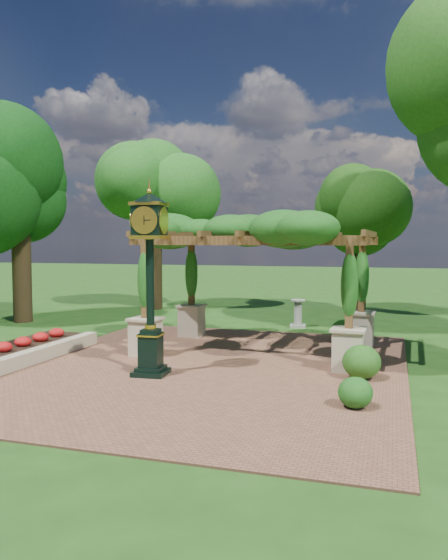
% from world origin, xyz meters
% --- Properties ---
extents(ground, '(120.00, 120.00, 0.00)m').
position_xyz_m(ground, '(0.00, 0.00, 0.00)').
color(ground, '#1E4714').
rests_on(ground, ground).
extents(brick_plaza, '(10.00, 12.00, 0.04)m').
position_xyz_m(brick_plaza, '(0.00, 1.00, 0.02)').
color(brick_plaza, brown).
rests_on(brick_plaza, ground).
extents(border_wall, '(0.35, 5.00, 0.40)m').
position_xyz_m(border_wall, '(-4.60, 0.50, 0.20)').
color(border_wall, '#C6B793').
rests_on(border_wall, ground).
extents(flower_bed, '(1.50, 5.00, 0.36)m').
position_xyz_m(flower_bed, '(-5.50, 0.50, 0.18)').
color(flower_bed, red).
rests_on(flower_bed, ground).
extents(pedestal_clock, '(0.96, 0.96, 4.51)m').
position_xyz_m(pedestal_clock, '(-1.01, -0.27, 2.70)').
color(pedestal_clock, black).
rests_on(pedestal_clock, brick_plaza).
extents(pergola, '(6.74, 4.37, 4.16)m').
position_xyz_m(pergola, '(0.78, 3.39, 3.41)').
color(pergola, '#C2B390').
rests_on(pergola, brick_plaza).
extents(sundial, '(0.68, 0.68, 1.07)m').
position_xyz_m(sundial, '(1.13, 8.43, 0.47)').
color(sundial, gray).
rests_on(sundial, ground).
extents(shrub_front, '(0.72, 0.72, 0.61)m').
position_xyz_m(shrub_front, '(3.95, -1.53, 0.35)').
color(shrub_front, '#1D5518').
rests_on(shrub_front, brick_plaza).
extents(shrub_mid, '(1.20, 1.20, 0.81)m').
position_xyz_m(shrub_mid, '(3.93, 0.85, 0.45)').
color(shrub_mid, '#245718').
rests_on(shrub_mid, brick_plaza).
extents(shrub_back, '(0.96, 0.96, 0.71)m').
position_xyz_m(shrub_back, '(3.08, 5.66, 0.40)').
color(shrub_back, '#23621C').
rests_on(shrub_back, brick_plaza).
extents(tree_west_near, '(4.57, 4.57, 9.08)m').
position_xyz_m(tree_west_near, '(-9.93, 6.52, 6.22)').
color(tree_west_near, '#392816').
rests_on(tree_west_near, ground).
extents(tree_west_far, '(3.79, 3.79, 8.51)m').
position_xyz_m(tree_west_far, '(-6.53, 12.07, 5.81)').
color(tree_west_far, black).
rests_on(tree_west_far, ground).
extents(tree_north, '(3.20, 3.20, 6.96)m').
position_xyz_m(tree_north, '(3.11, 13.66, 4.75)').
color(tree_north, '#361F15').
rests_on(tree_north, ground).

